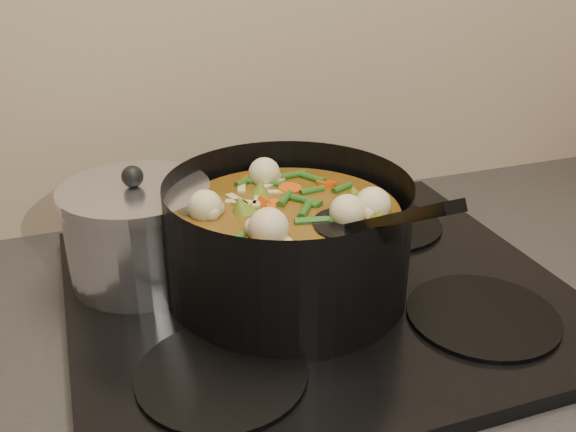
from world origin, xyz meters
name	(u,v)px	position (x,y,z in m)	size (l,w,h in m)	color
stovetop	(317,293)	(0.00, 1.93, 0.92)	(0.62, 0.54, 0.03)	black
stockpot	(288,242)	(-0.04, 1.94, 1.00)	(0.34, 0.42, 0.22)	black
saucepan	(139,232)	(-0.21, 2.04, 0.99)	(0.19, 0.19, 0.16)	silver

